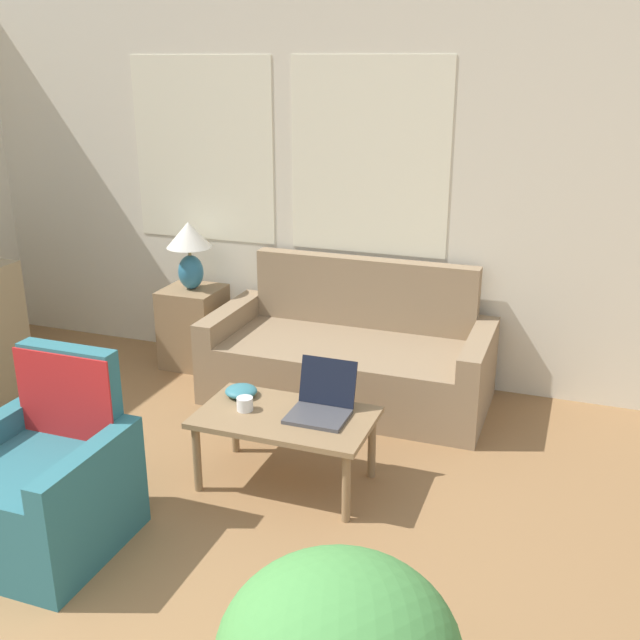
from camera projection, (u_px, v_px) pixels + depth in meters
wall_back at (294, 189)px, 5.26m from camera, size 5.98×0.06×2.60m
couch at (351, 359)px, 5.03m from camera, size 1.85×0.85×0.89m
armchair at (45, 489)px, 3.48m from camera, size 0.71×0.71×0.90m
side_table at (194, 327)px, 5.55m from camera, size 0.41×0.41×0.59m
table_lamp at (189, 246)px, 5.35m from camera, size 0.32×0.32×0.49m
coffee_table at (285, 423)px, 3.93m from camera, size 0.92×0.55×0.41m
laptop at (322, 403)px, 3.91m from camera, size 0.31×0.32×0.27m
cup_navy at (245, 404)px, 3.96m from camera, size 0.09×0.09×0.07m
snack_bowl at (241, 391)px, 4.13m from camera, size 0.18×0.18×0.06m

